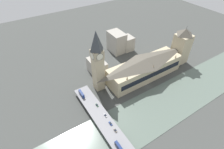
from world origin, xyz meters
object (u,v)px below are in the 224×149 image
clock_tower (98,61)px  car_southbound_mid (115,130)px  road_bridge (111,132)px  double_decker_bus_mid (81,94)px  car_northbound_tail (105,115)px  double_decker_bus_rear (119,147)px  parliament_hall (145,68)px  car_southbound_lead (110,123)px  victoria_tower (181,46)px  car_northbound_mid (97,105)px

clock_tower → car_southbound_mid: size_ratio=18.17×
road_bridge → double_decker_bus_mid: double_decker_bus_mid is taller
road_bridge → car_southbound_mid: bearing=-117.3°
road_bridge → car_northbound_tail: bearing=-13.1°
double_decker_bus_mid → double_decker_bus_rear: size_ratio=1.10×
parliament_hall → road_bridge: 94.92m
double_decker_bus_mid → car_northbound_tail: size_ratio=2.52×
car_southbound_lead → car_southbound_mid: bearing=178.3°
parliament_hall → victoria_tower: 64.52m
clock_tower → victoria_tower: size_ratio=1.38×
car_northbound_tail → car_southbound_mid: size_ratio=1.07×
double_decker_bus_mid → double_decker_bus_rear: bearing=-179.5°
victoria_tower → road_bridge: victoria_tower is taller
car_northbound_mid → car_southbound_lead: (-26.75, -0.06, -0.01)m
victoria_tower → double_decker_bus_rear: 162.61m
double_decker_bus_rear → parliament_hall: bearing=-52.1°
car_southbound_mid → double_decker_bus_mid: bearing=7.1°
car_northbound_tail → car_southbound_mid: 19.28m
parliament_hall → car_northbound_tail: 83.27m
car_northbound_mid → road_bridge: bearing=174.1°
road_bridge → double_decker_bus_rear: double_decker_bus_rear is taller
victoria_tower → car_northbound_mid: (-14.89, 141.14, -18.36)m
double_decker_bus_rear → car_northbound_tail: bearing=-11.9°
victoria_tower → double_decker_bus_mid: victoria_tower is taller
clock_tower → car_northbound_tail: 57.48m
double_decker_bus_mid → car_southbound_lead: bearing=-171.4°
parliament_hall → double_decker_bus_mid: 85.35m
car_northbound_mid → car_southbound_mid: 35.40m
parliament_hall → car_southbound_lead: bearing=118.2°
car_northbound_tail → road_bridge: bearing=166.9°
clock_tower → parliament_hall: bearing=-102.4°
double_decker_bus_rear → car_northbound_mid: bearing=-7.5°
parliament_hall → car_northbound_tail: (-30.97, 76.96, -7.26)m
clock_tower → road_bridge: size_ratio=0.56×
car_northbound_mid → car_northbound_tail: car_northbound_mid is taller
parliament_hall → car_northbound_mid: 79.32m
parliament_hall → double_decker_bus_mid: bearing=85.2°
clock_tower → car_southbound_lead: 66.09m
road_bridge → car_southbound_lead: (6.97, -3.52, 1.90)m
car_northbound_tail → victoria_tower: bearing=-77.5°
double_decker_bus_rear → car_northbound_tail: double_decker_bus_rear is taller
car_southbound_mid → road_bridge: bearing=62.7°
road_bridge → double_decker_bus_mid: bearing=4.0°
clock_tower → double_decker_bus_rear: (-78.67, 24.80, -30.66)m
victoria_tower → car_northbound_mid: victoria_tower is taller
victoria_tower → road_bridge: 153.89m
car_southbound_lead → car_southbound_mid: car_southbound_lead is taller
parliament_hall → car_northbound_mid: bearing=100.8°
double_decker_bus_mid → car_southbound_lead: 49.24m
clock_tower → double_decker_bus_mid: clock_tower is taller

